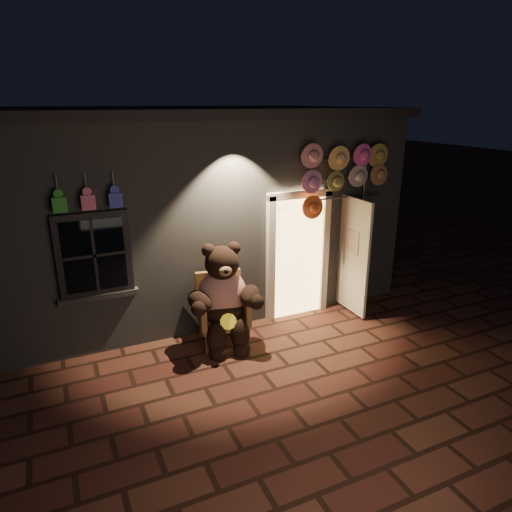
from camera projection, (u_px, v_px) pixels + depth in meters
ground at (262, 373)px, 6.31m from camera, size 60.00×60.00×0.00m
shop_building at (178, 197)px, 9.18m from camera, size 7.30×5.95×3.51m
wicker_armchair at (222, 308)px, 7.02m from camera, size 0.83×0.78×1.08m
teddy_bear at (224, 298)px, 6.81m from camera, size 1.19×1.00×1.66m
hat_rack at (345, 174)px, 7.45m from camera, size 1.65×0.22×2.91m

